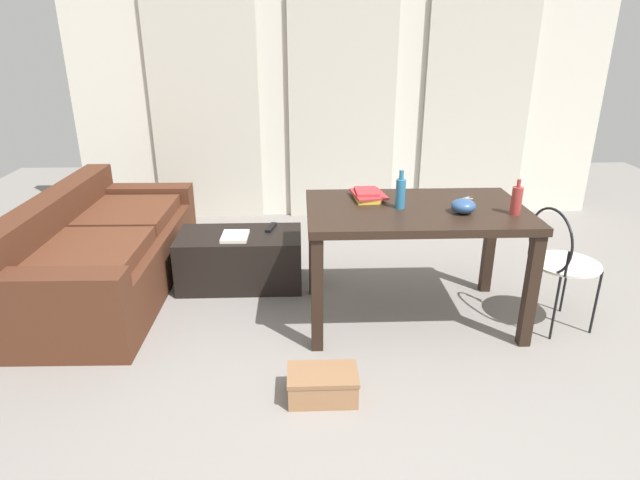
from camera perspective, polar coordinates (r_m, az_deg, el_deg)
ground_plane at (r=3.69m, az=4.66°, el=-7.97°), size 8.67×8.67×0.00m
wall_back at (r=5.44m, az=2.31°, el=15.09°), size 5.20×0.10×2.41m
curtains at (r=5.38m, az=2.36°, el=13.62°), size 3.70×0.03×2.15m
couch at (r=4.23m, az=-22.30°, el=-1.35°), size 0.94×2.01×0.72m
coffee_table at (r=4.08m, az=-8.45°, el=-2.02°), size 0.91×0.49×0.40m
craft_table at (r=3.44m, az=10.12°, el=1.84°), size 1.37×0.84×0.78m
wire_chair at (r=3.65m, az=24.02°, el=-1.51°), size 0.42×0.44×0.81m
bottle_near at (r=3.34m, az=8.57°, el=5.00°), size 0.06×0.06×0.24m
bottle_far at (r=3.41m, az=20.20°, el=4.00°), size 0.06×0.06×0.22m
bowl at (r=3.34m, az=15.01°, el=3.51°), size 0.15×0.15×0.09m
book_stack at (r=3.53m, az=5.03°, el=4.82°), size 0.23×0.29×0.05m
scissors at (r=3.64m, az=14.98°, el=4.26°), size 0.11×0.07×0.00m
tv_remote_primary at (r=4.08m, az=-5.25°, el=1.35°), size 0.08×0.19×0.02m
magazine at (r=3.93m, az=-9.05°, el=0.39°), size 0.19×0.24×0.02m
shoebox at (r=2.90m, az=0.28°, el=-15.17°), size 0.37×0.23×0.16m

